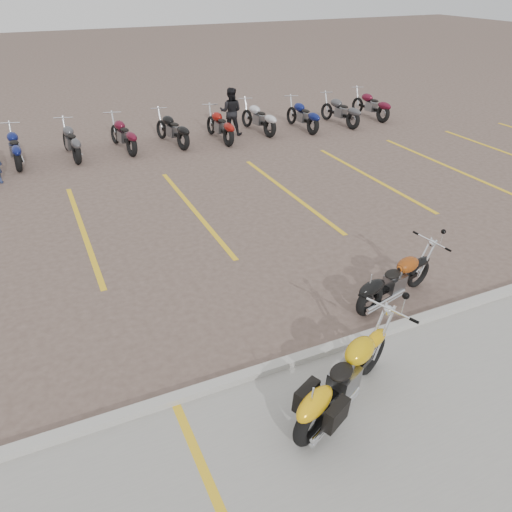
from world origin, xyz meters
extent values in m
plane|color=#725B52|center=(0.00, 0.00, 0.00)|extent=(100.00, 100.00, 0.00)
cube|color=#9E9B93|center=(0.00, -4.50, 0.01)|extent=(60.00, 5.00, 0.01)
cube|color=#ADAAA3|center=(0.00, -2.00, 0.06)|extent=(60.00, 0.18, 0.12)
torus|color=black|center=(0.52, -2.63, 0.33)|extent=(0.65, 0.40, 0.67)
torus|color=black|center=(-0.91, -3.33, 0.33)|extent=(0.71, 0.47, 0.71)
cube|color=black|center=(-0.20, -2.98, 0.39)|extent=(1.25, 0.70, 0.10)
cube|color=slate|center=(-0.24, -3.00, 0.45)|extent=(0.52, 0.47, 0.35)
ellipsoid|color=gold|center=(0.06, -2.85, 0.76)|extent=(0.68, 0.56, 0.31)
ellipsoid|color=black|center=(-0.36, -3.06, 0.72)|extent=(0.48, 0.42, 0.12)
torus|color=black|center=(2.70, -1.09, 0.29)|extent=(0.59, 0.23, 0.58)
torus|color=black|center=(1.36, -1.42, 0.29)|extent=(0.63, 0.29, 0.62)
cube|color=black|center=(2.03, -1.26, 0.34)|extent=(1.15, 0.38, 0.09)
cube|color=slate|center=(1.99, -1.27, 0.39)|extent=(0.43, 0.35, 0.30)
ellipsoid|color=black|center=(2.27, -1.20, 0.66)|extent=(0.57, 0.40, 0.27)
ellipsoid|color=black|center=(1.87, -1.30, 0.62)|extent=(0.39, 0.31, 0.11)
imported|color=black|center=(3.37, 9.74, 0.83)|extent=(1.02, 0.96, 1.66)
camera|label=1|loc=(-3.36, -7.03, 5.25)|focal=35.00mm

